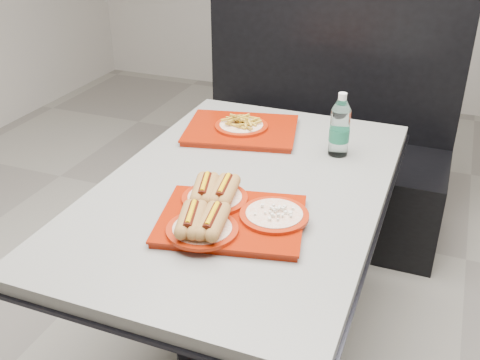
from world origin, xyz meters
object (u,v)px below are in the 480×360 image
at_px(diner_table, 243,226).
at_px(booth_bench, 319,149).
at_px(tray_far, 241,127).
at_px(water_bottle, 340,128).
at_px(tray_near, 226,213).

xyz_separation_m(diner_table, booth_bench, (0.00, 1.09, -0.18)).
xyz_separation_m(tray_far, water_bottle, (0.40, -0.05, 0.08)).
bearing_deg(tray_near, diner_table, 98.87).
height_order(booth_bench, water_bottle, booth_bench).
height_order(tray_near, water_bottle, water_bottle).
bearing_deg(water_bottle, tray_near, -109.12).
relative_size(diner_table, tray_far, 2.89).
relative_size(tray_near, tray_far, 0.97).
height_order(booth_bench, tray_near, booth_bench).
relative_size(booth_bench, tray_far, 2.75).
bearing_deg(water_bottle, booth_bench, 107.59).
distance_m(booth_bench, tray_near, 1.39).
xyz_separation_m(booth_bench, water_bottle, (0.24, -0.75, 0.45)).
height_order(diner_table, tray_near, tray_near).
bearing_deg(tray_near, water_bottle, 70.88).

